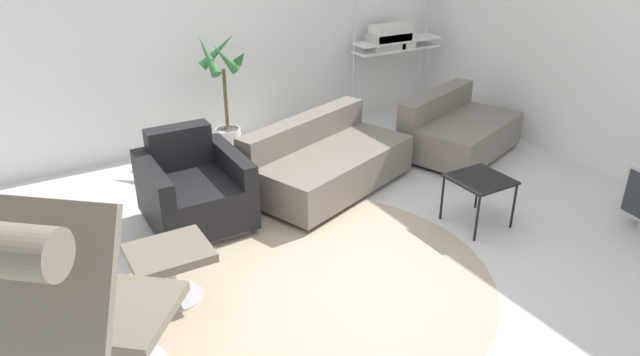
# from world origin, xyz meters

# --- Properties ---
(ground_plane) EXTENTS (12.00, 12.00, 0.00)m
(ground_plane) POSITION_xyz_m (0.00, 0.00, 0.00)
(ground_plane) COLOR silver
(wall_back) EXTENTS (12.00, 0.09, 2.80)m
(wall_back) POSITION_xyz_m (-0.00, 2.71, 1.40)
(wall_back) COLOR silver
(wall_back) RESTS_ON ground_plane
(wall_right) EXTENTS (0.06, 12.00, 2.80)m
(wall_right) POSITION_xyz_m (3.13, 0.00, 1.40)
(wall_right) COLOR silver
(wall_right) RESTS_ON ground_plane
(round_rug) EXTENTS (2.55, 2.55, 0.01)m
(round_rug) POSITION_xyz_m (-0.26, -0.12, 0.00)
(round_rug) COLOR tan
(round_rug) RESTS_ON ground_plane
(lounge_chair) EXTENTS (1.12, 1.18, 1.34)m
(lounge_chair) POSITION_xyz_m (-1.82, -0.65, 0.79)
(lounge_chair) COLOR #BCBCC1
(lounge_chair) RESTS_ON ground_plane
(ottoman) EXTENTS (0.51, 0.43, 0.38)m
(ottoman) POSITION_xyz_m (-1.15, 0.16, 0.29)
(ottoman) COLOR #BCBCC1
(ottoman) RESTS_ON ground_plane
(armchair_red) EXTENTS (0.77, 0.84, 0.75)m
(armchair_red) POSITION_xyz_m (-0.68, 1.06, 0.28)
(armchair_red) COLOR silver
(armchair_red) RESTS_ON ground_plane
(couch_low) EXTENTS (1.73, 1.29, 0.63)m
(couch_low) POSITION_xyz_m (0.58, 1.08, 0.24)
(couch_low) COLOR black
(couch_low) RESTS_ON ground_plane
(couch_second) EXTENTS (1.44, 1.18, 0.63)m
(couch_second) POSITION_xyz_m (2.17, 1.08, 0.24)
(couch_second) COLOR black
(couch_second) RESTS_ON ground_plane
(side_table) EXTENTS (0.44, 0.44, 0.41)m
(side_table) POSITION_xyz_m (1.29, -0.12, 0.37)
(side_table) COLOR black
(side_table) RESTS_ON ground_plane
(potted_plant) EXTENTS (0.48, 0.47, 1.28)m
(potted_plant) POSITION_xyz_m (0.08, 2.21, 0.55)
(potted_plant) COLOR silver
(potted_plant) RESTS_ON ground_plane
(shelf_unit) EXTENTS (1.12, 0.28, 1.71)m
(shelf_unit) POSITION_xyz_m (2.28, 2.40, 0.95)
(shelf_unit) COLOR #BCBCC1
(shelf_unit) RESTS_ON ground_plane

